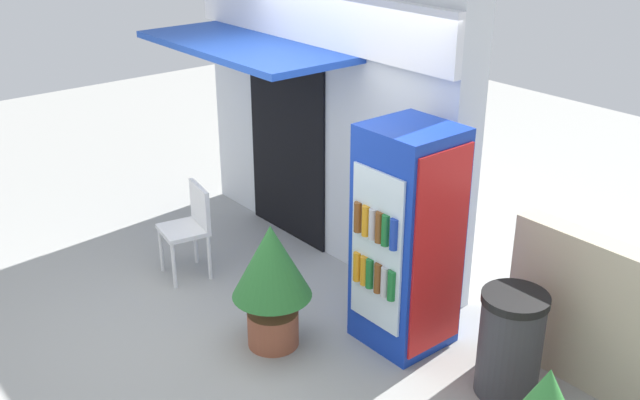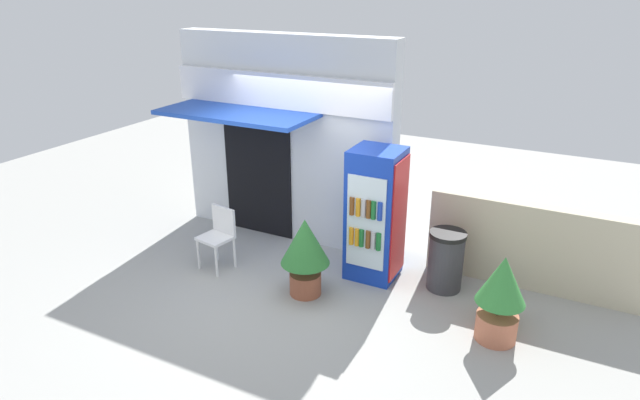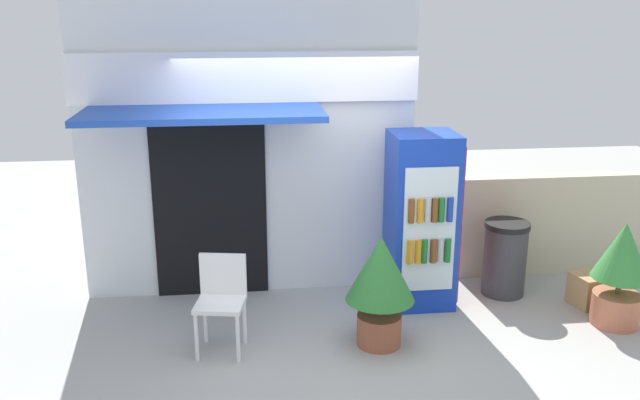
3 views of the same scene
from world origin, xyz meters
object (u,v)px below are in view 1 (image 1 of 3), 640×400
Objects in this scene: plastic_chair at (190,223)px; drink_cooler at (407,239)px; potted_plant_near_shop at (272,273)px; trash_bin at (510,344)px.

drink_cooler is at bearing 20.42° from plastic_chair.
plastic_chair is at bearing 175.81° from potted_plant_near_shop.
drink_cooler reaches higher than potted_plant_near_shop.
trash_bin is at bearing 5.72° from drink_cooler.
potted_plant_near_shop reaches higher than plastic_chair.
plastic_chair is 0.83× the size of potted_plant_near_shop.
plastic_chair is at bearing -164.11° from trash_bin.
plastic_chair is at bearing -159.58° from drink_cooler.
plastic_chair reaches higher than trash_bin.
trash_bin is at bearing 31.42° from potted_plant_near_shop.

